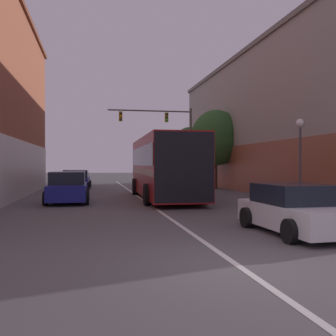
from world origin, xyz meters
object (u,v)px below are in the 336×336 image
at_px(parked_car_left_distant, 70,184).
at_px(street_tree_near, 216,138).
at_px(traffic_signal_gantry, 168,130).
at_px(street_lamp, 300,148).
at_px(parked_car_left_near, 77,180).
at_px(bus, 164,165).
at_px(parked_car_left_far, 68,188).
at_px(parked_car_left_mid, 74,177).
at_px(street_tree_far, 189,145).
at_px(hatchback_foreground, 298,210).

height_order(parked_car_left_distant, street_tree_near, street_tree_near).
height_order(traffic_signal_gantry, street_lamp, traffic_signal_gantry).
relative_size(parked_car_left_near, parked_car_left_distant, 1.01).
height_order(traffic_signal_gantry, street_tree_near, traffic_signal_gantry).
distance_m(bus, street_lamp, 7.28).
distance_m(parked_car_left_near, parked_car_left_distant, 5.05).
distance_m(bus, parked_car_left_far, 5.29).
bearing_deg(street_lamp, parked_car_left_near, 122.80).
relative_size(traffic_signal_gantry, street_lamp, 1.85).
xyz_separation_m(parked_car_left_mid, street_lamp, (10.56, -22.40, 1.94)).
bearing_deg(bus, street_tree_far, -18.14).
height_order(street_lamp, street_tree_far, street_tree_far).
distance_m(hatchback_foreground, parked_car_left_far, 11.83).
bearing_deg(parked_car_left_mid, traffic_signal_gantry, -116.66).
xyz_separation_m(parked_car_left_distant, traffic_signal_gantry, (7.69, 6.52, 4.21)).
relative_size(bus, street_lamp, 2.72).
xyz_separation_m(hatchback_foreground, parked_car_left_near, (-6.63, 21.42, 0.03)).
bearing_deg(hatchback_foreground, parked_car_left_distant, 20.93).
distance_m(parked_car_left_near, street_tree_far, 10.82).
xyz_separation_m(bus, parked_car_left_mid, (-5.50, 17.22, -1.21)).
bearing_deg(parked_car_left_near, street_lamp, -145.18).
bearing_deg(parked_car_left_mid, parked_car_left_near, -168.41).
relative_size(hatchback_foreground, parked_car_left_near, 0.92).
relative_size(parked_car_left_distant, street_tree_far, 0.82).
bearing_deg(street_tree_far, parked_car_left_mid, 161.52).
bearing_deg(parked_car_left_distant, bus, -138.34).
bearing_deg(bus, parked_car_left_near, 26.93).
xyz_separation_m(parked_car_left_far, street_tree_near, (10.47, 9.07, 3.18)).
distance_m(parked_car_left_distant, street_tree_far, 13.49).
xyz_separation_m(bus, parked_car_left_distant, (-5.22, 5.35, -1.27)).
bearing_deg(street_tree_near, bus, -124.97).
height_order(hatchback_foreground, street_lamp, street_lamp).
relative_size(parked_car_left_far, street_tree_near, 0.64).
xyz_separation_m(bus, parked_car_left_near, (-4.97, 10.39, -1.19)).
distance_m(bus, street_tree_near, 9.74).
xyz_separation_m(hatchback_foreground, street_lamp, (3.40, 5.85, 1.95)).
relative_size(parked_car_left_distant, street_tree_near, 0.72).
height_order(traffic_signal_gantry, street_tree_far, traffic_signal_gantry).
bearing_deg(parked_car_left_far, street_tree_near, -49.03).
height_order(parked_car_left_near, parked_car_left_distant, parked_car_left_near).
bearing_deg(hatchback_foreground, bus, 6.71).
height_order(parked_car_left_mid, parked_car_left_distant, parked_car_left_mid).
bearing_deg(hatchback_foreground, street_lamp, -32.06).
relative_size(street_lamp, street_tree_far, 0.74).
height_order(parked_car_left_mid, traffic_signal_gantry, traffic_signal_gantry).
distance_m(street_tree_near, street_tree_far, 5.98).
distance_m(parked_car_left_far, street_tree_near, 14.21).
distance_m(parked_car_left_distant, street_tree_near, 11.45).
xyz_separation_m(parked_car_left_far, street_tree_far, (9.88, 15.01, 2.94)).
xyz_separation_m(hatchback_foreground, traffic_signal_gantry, (0.81, 22.90, 4.16)).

